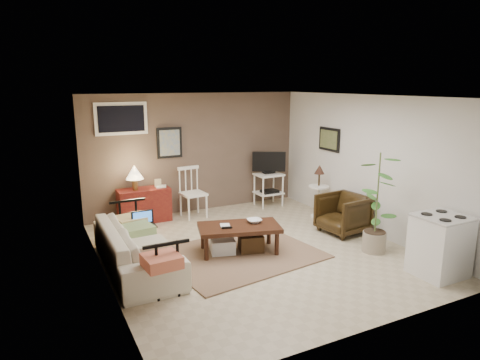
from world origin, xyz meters
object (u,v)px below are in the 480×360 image
side_table (319,185)px  armchair (343,212)px  coffee_table (239,237)px  sofa (136,240)px  tv_stand (269,177)px  stove (440,245)px  potted_plant (377,199)px  spindle_chair (193,194)px  red_console (143,202)px

side_table → armchair: 0.98m
coffee_table → sofa: 1.56m
coffee_table → tv_stand: (1.76, 2.07, 0.36)m
stove → tv_stand: bearing=95.1°
side_table → potted_plant: size_ratio=0.65×
coffee_table → armchair: size_ratio=1.82×
tv_stand → stove: size_ratio=1.36×
spindle_chair → stove: (2.09, -4.00, -0.03)m
tv_stand → side_table: bearing=-67.9°
armchair → potted_plant: (-0.13, -0.91, 0.47)m
armchair → potted_plant: bearing=-13.6°
red_console → sofa: bearing=-106.9°
coffee_table → side_table: (2.22, 0.93, 0.39)m
spindle_chair → tv_stand: 1.74m
red_console → tv_stand: (2.68, -0.12, 0.24)m
tv_stand → sofa: bearing=-149.9°
sofa → red_console: bearing=-16.9°
sofa → spindle_chair: (1.57, 1.92, 0.04)m
spindle_chair → stove: spindle_chair is taller
coffee_table → sofa: sofa is taller
side_table → stove: (-0.10, -2.87, -0.22)m
tv_stand → potted_plant: bearing=-86.7°
red_console → armchair: red_console is taller
spindle_chair → armchair: bearing=-45.5°
sofa → spindle_chair: 2.48m
spindle_chair → potted_plant: 3.55m
armchair → stove: (0.06, -1.94, 0.05)m
side_table → stove: side_table is taller
coffee_table → stove: 2.87m
sofa → red_console: red_console is taller
spindle_chair → tv_stand: (1.73, 0.00, 0.16)m
red_console → side_table: (3.14, -1.26, 0.26)m
tv_stand → stove: 4.02m
sofa → red_console: size_ratio=1.96×
red_console → potted_plant: bearing=-47.3°
coffee_table → spindle_chair: 2.08m
sofa → side_table: (3.76, 0.78, 0.22)m
sofa → potted_plant: 3.66m
side_table → armchair: bearing=-99.9°
potted_plant → red_console: bearing=132.7°
armchair → potted_plant: 1.03m
red_console → armchair: 3.70m
red_console → stove: bearing=-53.6°
red_console → spindle_chair: (0.95, -0.12, 0.08)m
red_console → stove: 5.13m
red_console → spindle_chair: bearing=-7.3°
side_table → stove: size_ratio=1.22×
coffee_table → tv_stand: tv_stand is taller
tv_stand → armchair: 2.10m
stove → spindle_chair: bearing=117.6°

